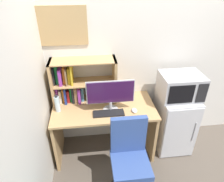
# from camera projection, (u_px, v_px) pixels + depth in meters

# --- Properties ---
(wall_back) EXTENTS (6.40, 0.04, 2.60)m
(wall_back) POSITION_uv_depth(u_px,v_px,m) (197.00, 53.00, 2.73)
(wall_back) COLOR silver
(wall_back) RESTS_ON ground_plane
(desk) EXTENTS (1.30, 0.66, 0.77)m
(desk) POSITION_uv_depth(u_px,v_px,m) (104.00, 121.00, 2.69)
(desk) COLOR tan
(desk) RESTS_ON ground_plane
(hutch_bookshelf) EXTENTS (0.81, 0.27, 0.57)m
(hutch_bookshelf) POSITION_uv_depth(u_px,v_px,m) (75.00, 82.00, 2.57)
(hutch_bookshelf) COLOR tan
(hutch_bookshelf) RESTS_ON desk
(monitor) EXTENTS (0.58, 0.19, 0.41)m
(monitor) POSITION_uv_depth(u_px,v_px,m) (111.00, 94.00, 2.39)
(monitor) COLOR #B7B7BC
(monitor) RESTS_ON desk
(keyboard) EXTENTS (0.38, 0.13, 0.02)m
(keyboard) POSITION_uv_depth(u_px,v_px,m) (109.00, 113.00, 2.44)
(keyboard) COLOR black
(keyboard) RESTS_ON desk
(computer_mouse) EXTENTS (0.07, 0.10, 0.03)m
(computer_mouse) POSITION_uv_depth(u_px,v_px,m) (134.00, 110.00, 2.48)
(computer_mouse) COLOR silver
(computer_mouse) RESTS_ON desk
(water_bottle) EXTENTS (0.06, 0.06, 0.23)m
(water_bottle) POSITION_uv_depth(u_px,v_px,m) (57.00, 104.00, 2.44)
(water_bottle) COLOR silver
(water_bottle) RESTS_ON desk
(mini_fridge) EXTENTS (0.48, 0.55, 0.84)m
(mini_fridge) POSITION_uv_depth(u_px,v_px,m) (173.00, 122.00, 2.86)
(mini_fridge) COLOR silver
(mini_fridge) RESTS_ON ground_plane
(microwave) EXTENTS (0.52, 0.40, 0.32)m
(microwave) POSITION_uv_depth(u_px,v_px,m) (180.00, 86.00, 2.56)
(microwave) COLOR #ADADB2
(microwave) RESTS_ON mini_fridge
(desk_chair) EXTENTS (0.46, 0.46, 0.98)m
(desk_chair) POSITION_uv_depth(u_px,v_px,m) (129.00, 163.00, 2.22)
(desk_chair) COLOR black
(desk_chair) RESTS_ON ground_plane
(wall_corkboard) EXTENTS (0.74, 0.02, 0.44)m
(wall_corkboard) POSITION_uv_depth(u_px,v_px,m) (55.00, 26.00, 2.30)
(wall_corkboard) COLOR tan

